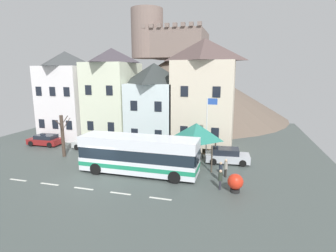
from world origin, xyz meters
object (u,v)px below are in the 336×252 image
townhouse_00 (68,95)px  townhouse_01 (113,95)px  townhouse_02 (154,104)px  pedestrian_00 (226,167)px  public_bench (209,153)px  harbour_buoy (235,182)px  hilltop_castle (177,83)px  parked_car_00 (227,156)px  flagpole (208,126)px  bus_shelter (196,132)px  pedestrian_02 (221,170)px  transit_bus (139,155)px  parked_car_01 (93,144)px  townhouse_03 (203,95)px  bare_tree_00 (63,135)px  parked_car_02 (45,140)px  pedestrian_01 (220,178)px

townhouse_00 → townhouse_01: 6.28m
townhouse_02 → pedestrian_00: size_ratio=6.18×
public_bench → harbour_buoy: (2.74, -7.36, 0.30)m
hilltop_castle → parked_car_00: hilltop_castle is taller
townhouse_00 → parked_car_00: (20.96, -5.18, -4.89)m
pedestrian_00 → public_bench: 5.05m
pedestrian_00 → flagpole: bearing=123.6°
townhouse_01 → bus_shelter: (11.90, -7.04, -2.57)m
pedestrian_02 → transit_bus: bearing=-179.5°
hilltop_castle → parked_car_01: bearing=-97.6°
harbour_buoy → pedestrian_00: bearing=107.3°
transit_bus → bus_shelter: size_ratio=2.56×
townhouse_00 → townhouse_03: (17.89, -0.36, 0.49)m
transit_bus → townhouse_03: bearing=67.2°
pedestrian_02 → bare_tree_00: 16.24m
townhouse_02 → flagpole: (7.18, -6.01, -1.12)m
townhouse_00 → parked_car_02: size_ratio=2.88×
parked_car_00 → flagpole: size_ratio=0.67×
townhouse_03 → flagpole: townhouse_03 is taller
parked_car_02 → bare_tree_00: bearing=145.6°
pedestrian_02 → bare_tree_00: (-16.04, 2.21, 1.28)m
townhouse_01 → bare_tree_00: size_ratio=2.66×
hilltop_castle → pedestrian_00: size_ratio=26.75×
townhouse_01 → pedestrian_01: townhouse_01 is taller
parked_car_02 → bare_tree_00: (4.91, -3.13, 1.59)m
hilltop_castle → public_bench: (9.53, -25.76, -5.93)m
parked_car_01 → harbour_buoy: harbour_buoy is taller
parked_car_01 → parked_car_02: (-6.37, 0.03, -0.02)m
parked_car_01 → bare_tree_00: (-1.46, -3.10, 1.57)m
townhouse_00 → pedestrian_01: bearing=-28.6°
parked_car_01 → parked_car_00: bearing=-177.7°
pedestrian_00 → harbour_buoy: (0.84, -2.70, -0.14)m
parked_car_01 → pedestrian_01: pedestrian_01 is taller
townhouse_01 → parked_car_01: (-0.13, -5.17, -5.09)m
townhouse_03 → harbour_buoy: (4.00, -11.19, -5.31)m
townhouse_03 → pedestrian_02: (2.81, -9.53, -5.13)m
townhouse_00 → flagpole: (19.11, -5.94, -1.90)m
townhouse_03 → hilltop_castle: 23.44m
pedestrian_01 → public_bench: pedestrian_01 is taller
townhouse_03 → parked_car_00: size_ratio=2.90×
parked_car_02 → pedestrian_02: (20.94, -5.35, 0.30)m
parked_car_01 → bare_tree_00: size_ratio=1.03×
townhouse_01 → pedestrian_00: size_ratio=7.37×
bare_tree_00 → townhouse_02: bearing=46.9°
townhouse_00 → harbour_buoy: 25.21m
flagpole → transit_bus: bearing=-142.6°
townhouse_01 → parked_car_02: size_ratio=2.96×
parked_car_00 → pedestrian_02: (-0.27, -4.72, 0.24)m
townhouse_03 → harbour_buoy: size_ratio=8.81×
townhouse_02 → transit_bus: bearing=-79.1°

